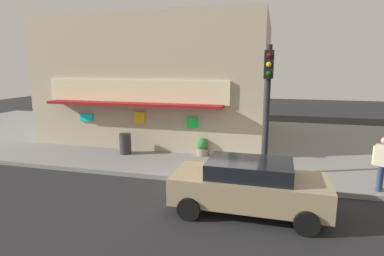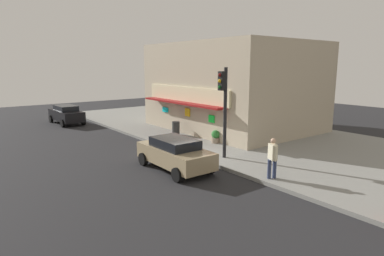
{
  "view_description": "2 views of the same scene",
  "coord_description": "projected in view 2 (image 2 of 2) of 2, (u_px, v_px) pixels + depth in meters",
  "views": [
    {
      "loc": [
        1.75,
        -10.31,
        4.13
      ],
      "look_at": [
        -1.37,
        1.49,
        1.71
      ],
      "focal_mm": 29.52,
      "sensor_mm": 36.0,
      "label": 1
    },
    {
      "loc": [
        13.77,
        -10.39,
        4.94
      ],
      "look_at": [
        -0.26,
        0.36,
        1.57
      ],
      "focal_mm": 30.91,
      "sensor_mm": 36.0,
      "label": 2
    }
  ],
  "objects": [
    {
      "name": "corner_building",
      "position": [
        233.0,
        86.0,
        25.25
      ],
      "size": [
        11.54,
        9.78,
        6.36
      ],
      "color": "tan",
      "rests_on": "sidewalk"
    },
    {
      "name": "sidewalk",
      "position": [
        267.0,
        140.0,
        21.66
      ],
      "size": [
        41.21,
        12.75,
        0.17
      ],
      "primitive_type": "cube",
      "color": "gray",
      "rests_on": "ground_plane"
    },
    {
      "name": "parked_car_black",
      "position": [
        66.0,
        114.0,
        28.19
      ],
      "size": [
        4.4,
        2.03,
        1.57
      ],
      "color": "black",
      "rests_on": "ground_plane"
    },
    {
      "name": "potted_plant_by_doorway",
      "position": [
        216.0,
        137.0,
        20.53
      ],
      "size": [
        0.52,
        0.52,
        0.8
      ],
      "color": "gray",
      "rests_on": "sidewalk"
    },
    {
      "name": "traffic_light",
      "position": [
        224.0,
        100.0,
        16.73
      ],
      "size": [
        0.32,
        0.58,
        4.66
      ],
      "color": "black",
      "rests_on": "sidewalk"
    },
    {
      "name": "parked_car_tan",
      "position": [
        175.0,
        153.0,
        15.77
      ],
      "size": [
        4.33,
        2.06,
        1.53
      ],
      "color": "#9E8966",
      "rests_on": "ground_plane"
    },
    {
      "name": "ground_plane",
      "position": [
        190.0,
        158.0,
        17.87
      ],
      "size": [
        61.82,
        61.82,
        0.0
      ],
      "primitive_type": "plane",
      "color": "#232326"
    },
    {
      "name": "pedestrian",
      "position": [
        272.0,
        156.0,
        13.96
      ],
      "size": [
        0.58,
        0.43,
        1.75
      ],
      "color": "navy",
      "rests_on": "sidewalk"
    },
    {
      "name": "trash_can",
      "position": [
        176.0,
        128.0,
        22.87
      ],
      "size": [
        0.52,
        0.52,
        0.93
      ],
      "primitive_type": "cylinder",
      "color": "#2D2D2D",
      "rests_on": "sidewalk"
    }
  ]
}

